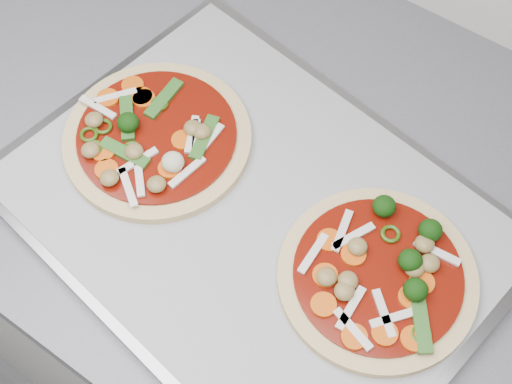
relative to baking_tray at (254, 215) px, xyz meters
The scene contains 4 objects.
baking_tray is the anchor object (origin of this frame).
parchment 0.01m from the baking_tray, ahead, with size 0.48×0.35×0.00m, color #999A9F.
pizza_left 0.14m from the baking_tray, behind, with size 0.25×0.25×0.03m.
pizza_right 0.15m from the baking_tray, ahead, with size 0.22×0.22×0.03m.
Camera 1 is at (-0.46, 0.94, 1.57)m, focal length 50.00 mm.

